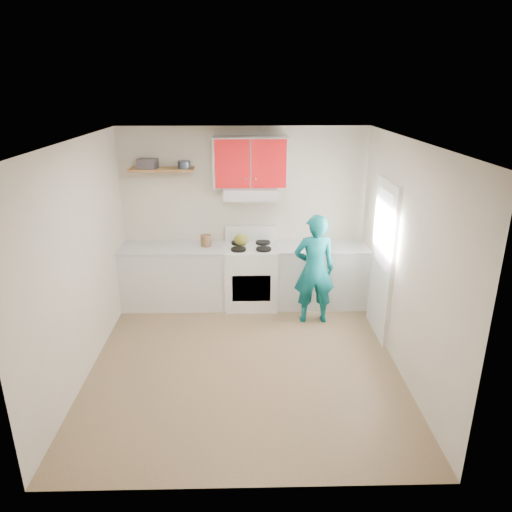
{
  "coord_description": "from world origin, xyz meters",
  "views": [
    {
      "loc": [
        0.03,
        -4.9,
        3.13
      ],
      "look_at": [
        0.15,
        0.55,
        1.15
      ],
      "focal_mm": 33.02,
      "sensor_mm": 36.0,
      "label": 1
    }
  ],
  "objects_px": {
    "kettle": "(241,240)",
    "person": "(314,269)",
    "crock": "(206,241)",
    "stove": "(251,276)",
    "tin": "(184,165)"
  },
  "relations": [
    {
      "from": "tin",
      "to": "kettle",
      "type": "relative_size",
      "value": 0.86
    },
    {
      "from": "stove",
      "to": "person",
      "type": "xyz_separation_m",
      "value": [
        0.85,
        -0.54,
        0.31
      ]
    },
    {
      "from": "kettle",
      "to": "tin",
      "type": "bearing_deg",
      "value": -162.83
    },
    {
      "from": "tin",
      "to": "person",
      "type": "bearing_deg",
      "value": -21.24
    },
    {
      "from": "crock",
      "to": "person",
      "type": "distance_m",
      "value": 1.64
    },
    {
      "from": "stove",
      "to": "crock",
      "type": "distance_m",
      "value": 0.85
    },
    {
      "from": "kettle",
      "to": "person",
      "type": "xyz_separation_m",
      "value": [
        1.0,
        -0.63,
        -0.23
      ]
    },
    {
      "from": "tin",
      "to": "kettle",
      "type": "xyz_separation_m",
      "value": [
        0.78,
        -0.06,
        -1.08
      ]
    },
    {
      "from": "stove",
      "to": "tin",
      "type": "height_order",
      "value": "tin"
    },
    {
      "from": "stove",
      "to": "tin",
      "type": "xyz_separation_m",
      "value": [
        -0.93,
        0.15,
        1.63
      ]
    },
    {
      "from": "kettle",
      "to": "person",
      "type": "relative_size",
      "value": 0.13
    },
    {
      "from": "stove",
      "to": "kettle",
      "type": "bearing_deg",
      "value": 149.69
    },
    {
      "from": "tin",
      "to": "crock",
      "type": "xyz_separation_m",
      "value": [
        0.27,
        -0.09,
        -1.1
      ]
    },
    {
      "from": "stove",
      "to": "crock",
      "type": "relative_size",
      "value": 4.99
    },
    {
      "from": "kettle",
      "to": "crock",
      "type": "height_order",
      "value": "kettle"
    }
  ]
}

